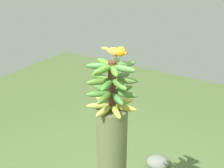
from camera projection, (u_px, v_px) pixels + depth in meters
name	position (u px, v px, depth m)	size (l,w,h in m)	color
banana_bunch	(112.00, 86.00, 1.65)	(0.33, 0.34, 0.33)	#4C2D1E
perched_bird	(117.00, 52.00, 1.58)	(0.09, 0.22, 0.09)	#C68933
garden_rock	(158.00, 162.00, 3.10)	(0.28, 0.22, 0.16)	slate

